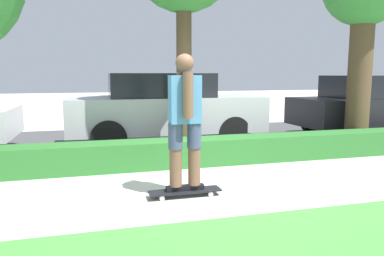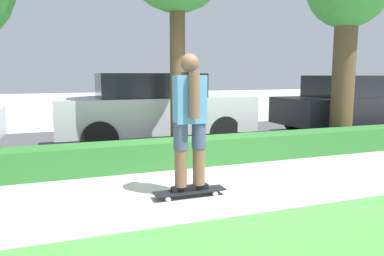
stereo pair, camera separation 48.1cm
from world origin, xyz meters
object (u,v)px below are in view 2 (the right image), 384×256
object	(u,v)px
skateboard	(190,191)
parked_car_rear	(356,104)
skater_person	(190,119)
parked_car_middle	(154,108)

from	to	relation	value
skateboard	parked_car_rear	world-z (taller)	parked_car_rear
skateboard	parked_car_rear	xyz separation A→B (m)	(6.17, 3.54, 0.76)
parked_car_rear	skater_person	bearing A→B (deg)	-151.68
parked_car_middle	parked_car_rear	bearing A→B (deg)	0.04
skateboard	parked_car_middle	xyz separation A→B (m)	(0.45, 3.65, 0.81)
parked_car_middle	parked_car_rear	distance (m)	5.72
skateboard	skater_person	size ratio (longest dim) A/B	0.54
parked_car_middle	parked_car_rear	world-z (taller)	parked_car_middle
parked_car_middle	skater_person	bearing A→B (deg)	-95.85
skateboard	parked_car_rear	bearing A→B (deg)	29.83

